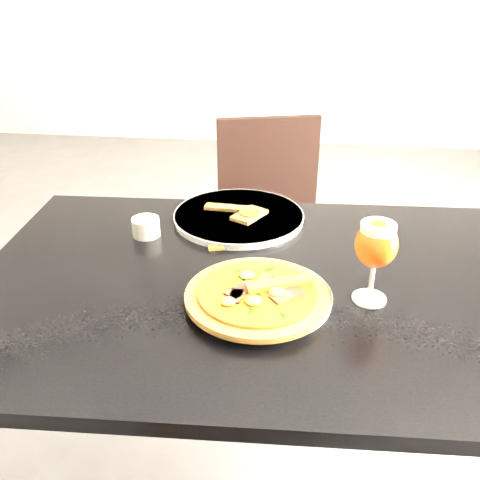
# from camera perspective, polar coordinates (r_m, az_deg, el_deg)

# --- Properties ---
(ground) EXTENTS (6.00, 6.00, 0.00)m
(ground) POSITION_cam_1_polar(r_m,az_deg,el_deg) (1.88, -5.92, -17.79)
(ground) COLOR #545557
(ground) RESTS_ON ground
(dining_table) EXTENTS (1.23, 0.85, 0.75)m
(dining_table) POSITION_cam_1_polar(r_m,az_deg,el_deg) (1.16, 2.19, -7.94)
(dining_table) COLOR black
(dining_table) RESTS_ON ground
(chair_far) EXTENTS (0.47, 0.47, 0.85)m
(chair_far) POSITION_cam_1_polar(r_m,az_deg,el_deg) (1.96, 3.46, 1.26)
(chair_far) COLOR black
(chair_far) RESTS_ON ground
(plate_main) EXTENTS (0.31, 0.31, 0.01)m
(plate_main) POSITION_cam_1_polar(r_m,az_deg,el_deg) (1.05, 2.49, -6.04)
(plate_main) COLOR white
(plate_main) RESTS_ON dining_table
(pizza) EXTENTS (0.28, 0.28, 0.03)m
(pizza) POSITION_cam_1_polar(r_m,az_deg,el_deg) (1.02, 1.92, -5.81)
(pizza) COLOR olive
(pizza) RESTS_ON plate_main
(plate_second) EXTENTS (0.44, 0.44, 0.02)m
(plate_second) POSITION_cam_1_polar(r_m,az_deg,el_deg) (1.36, -0.14, 2.49)
(plate_second) COLOR white
(plate_second) RESTS_ON dining_table
(crust_scraps) EXTENTS (0.17, 0.11, 0.01)m
(crust_scraps) POSITION_cam_1_polar(r_m,az_deg,el_deg) (1.35, 0.15, 2.98)
(crust_scraps) COLOR olive
(crust_scraps) RESTS_ON plate_second
(loose_crust) EXTENTS (0.12, 0.06, 0.01)m
(loose_crust) POSITION_cam_1_polar(r_m,az_deg,el_deg) (1.23, -0.83, -0.52)
(loose_crust) COLOR olive
(loose_crust) RESTS_ON dining_table
(sauce_cup) EXTENTS (0.07, 0.07, 0.04)m
(sauce_cup) POSITION_cam_1_polar(r_m,az_deg,el_deg) (1.29, -10.01, 1.46)
(sauce_cup) COLOR beige
(sauce_cup) RESTS_ON dining_table
(beer_glass) EXTENTS (0.08, 0.08, 0.17)m
(beer_glass) POSITION_cam_1_polar(r_m,az_deg,el_deg) (1.02, 14.34, -0.51)
(beer_glass) COLOR silver
(beer_glass) RESTS_ON dining_table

